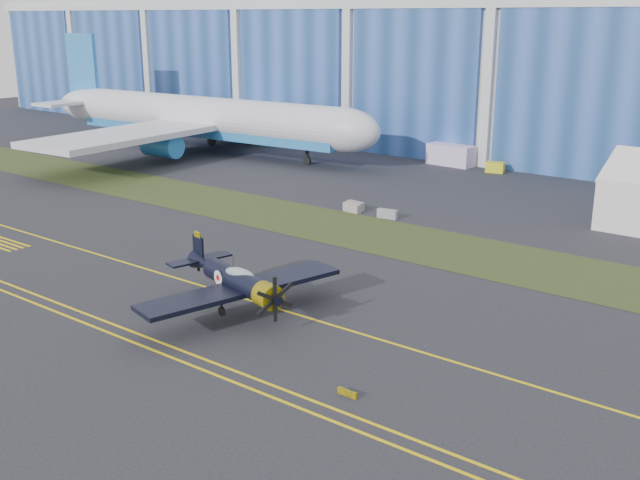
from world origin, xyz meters
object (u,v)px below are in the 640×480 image
Objects in this scene: shipping_container at (451,155)px; tug at (495,167)px; warbird at (236,280)px; jetliner at (203,73)px.

shipping_container is 6.89m from tug.
warbird reaches higher than tug.
jetliner is at bearing -176.53° from tug.
tug is (6.80, -0.87, -0.71)m from shipping_container.
jetliner is at bearing -155.05° from shipping_container.
warbird is 7.47× the size of tug.
tug is at bearing -2.99° from shipping_container.
warbird is at bearing -46.12° from jetliner.
jetliner reaches higher than shipping_container.
warbird is 0.25× the size of jetliner.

